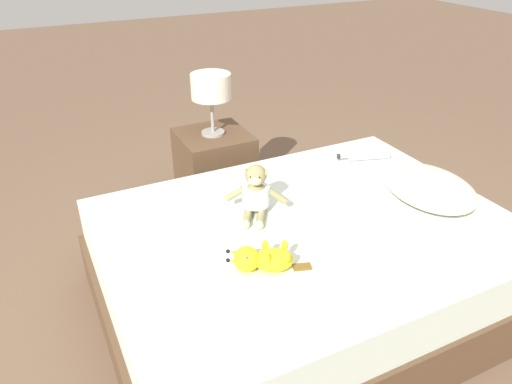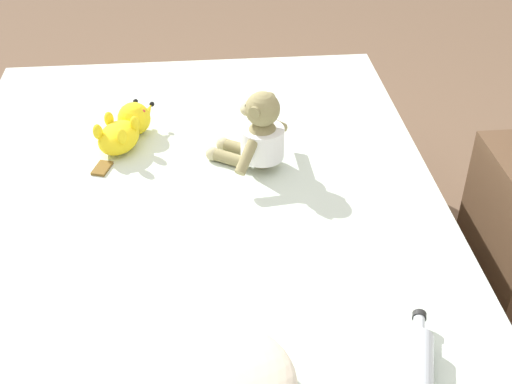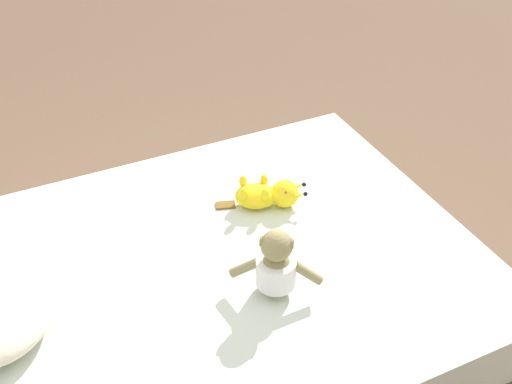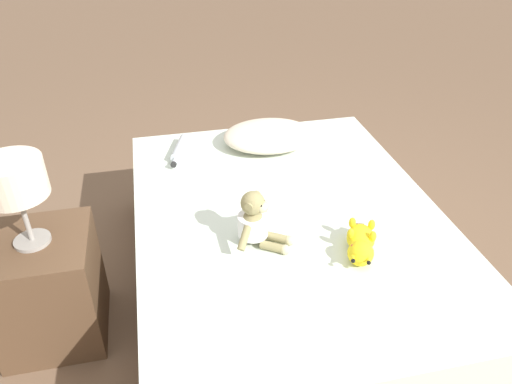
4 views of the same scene
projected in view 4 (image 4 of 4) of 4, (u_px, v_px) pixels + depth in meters
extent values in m
plane|color=brown|center=(285.00, 290.00, 2.42)|extent=(16.00, 16.00, 0.00)
cube|color=brown|center=(286.00, 270.00, 2.34)|extent=(1.37, 1.82, 0.26)
cube|color=silver|center=(288.00, 232.00, 2.22)|extent=(1.33, 1.77, 0.21)
ellipsoid|color=beige|center=(269.00, 136.00, 2.65)|extent=(0.51, 0.40, 0.12)
ellipsoid|color=#8E8456|center=(253.00, 226.00, 1.95)|extent=(0.14, 0.15, 0.15)
cylinder|color=white|center=(253.00, 225.00, 1.95)|extent=(0.17, 0.17, 0.09)
sphere|color=#8E8456|center=(253.00, 203.00, 1.89)|extent=(0.10, 0.10, 0.10)
ellipsoid|color=#C1B789|center=(263.00, 207.00, 1.88)|extent=(0.07, 0.08, 0.04)
sphere|color=black|center=(264.00, 201.00, 1.89)|extent=(0.01, 0.01, 0.01)
sphere|color=black|center=(261.00, 206.00, 1.86)|extent=(0.01, 0.01, 0.01)
cylinder|color=#8E8456|center=(257.00, 194.00, 1.92)|extent=(0.03, 0.02, 0.03)
cylinder|color=#8E8456|center=(249.00, 207.00, 1.85)|extent=(0.03, 0.02, 0.03)
cylinder|color=#8E8456|center=(261.00, 211.00, 2.02)|extent=(0.08, 0.10, 0.08)
cylinder|color=#8E8456|center=(244.00, 238.00, 1.87)|extent=(0.08, 0.10, 0.08)
cylinder|color=#8E8456|center=(278.00, 238.00, 1.98)|extent=(0.10, 0.08, 0.04)
cylinder|color=#8E8456|center=(273.00, 247.00, 1.93)|extent=(0.10, 0.08, 0.04)
sphere|color=#C1B789|center=(289.00, 241.00, 1.97)|extent=(0.04, 0.04, 0.04)
sphere|color=#C1B789|center=(285.00, 250.00, 1.92)|extent=(0.04, 0.04, 0.04)
ellipsoid|color=yellow|center=(361.00, 238.00, 1.94)|extent=(0.16, 0.18, 0.08)
sphere|color=yellow|center=(361.00, 253.00, 1.85)|extent=(0.10, 0.10, 0.10)
cone|color=yellow|center=(368.00, 259.00, 1.81)|extent=(0.05, 0.07, 0.05)
sphere|color=black|center=(369.00, 263.00, 1.78)|extent=(0.02, 0.02, 0.02)
cone|color=yellow|center=(353.00, 258.00, 1.82)|extent=(0.05, 0.07, 0.05)
sphere|color=black|center=(353.00, 261.00, 1.79)|extent=(0.02, 0.02, 0.02)
sphere|color=red|center=(370.00, 249.00, 1.83)|extent=(0.02, 0.02, 0.02)
sphere|color=red|center=(353.00, 247.00, 1.84)|extent=(0.02, 0.02, 0.02)
ellipsoid|color=yellow|center=(373.00, 237.00, 1.89)|extent=(0.04, 0.04, 0.05)
ellipsoid|color=yellow|center=(351.00, 234.00, 1.90)|extent=(0.04, 0.04, 0.05)
ellipsoid|color=yellow|center=(372.00, 225.00, 1.95)|extent=(0.04, 0.04, 0.05)
ellipsoid|color=yellow|center=(352.00, 223.00, 1.96)|extent=(0.04, 0.04, 0.05)
cube|color=brown|center=(360.00, 229.00, 2.05)|extent=(0.06, 0.08, 0.01)
cylinder|color=silver|center=(181.00, 148.00, 2.59)|extent=(0.13, 0.24, 0.06)
cylinder|color=silver|center=(175.00, 161.00, 2.48)|extent=(0.04, 0.06, 0.02)
cylinder|color=black|center=(174.00, 165.00, 2.45)|extent=(0.03, 0.02, 0.03)
cube|color=brown|center=(48.00, 289.00, 2.06)|extent=(0.41, 0.41, 0.51)
cylinder|color=gray|center=(33.00, 240.00, 1.92)|extent=(0.14, 0.14, 0.01)
cylinder|color=gray|center=(25.00, 218.00, 1.86)|extent=(0.02, 0.02, 0.21)
cylinder|color=beige|center=(13.00, 178.00, 1.76)|extent=(0.23, 0.23, 0.15)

